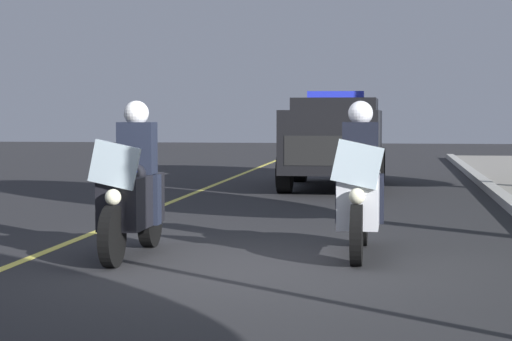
{
  "coord_description": "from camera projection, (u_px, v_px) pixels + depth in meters",
  "views": [
    {
      "loc": [
        9.46,
        1.63,
        1.58
      ],
      "look_at": [
        -1.48,
        0.0,
        0.9
      ],
      "focal_mm": 65.5,
      "sensor_mm": 36.0,
      "label": 1
    }
  ],
  "objects": [
    {
      "name": "lane_stripe_center",
      "position": [
        24.0,
        260.0,
        10.01
      ],
      "size": [
        48.0,
        0.12,
        0.01
      ],
      "primitive_type": "cube",
      "color": "#E0D14C",
      "rests_on": "ground"
    },
    {
      "name": "ground_plane",
      "position": [
        235.0,
        266.0,
        9.67
      ],
      "size": [
        80.0,
        80.0,
        0.0
      ],
      "primitive_type": "plane",
      "color": "#28282B"
    },
    {
      "name": "police_suv",
      "position": [
        335.0,
        137.0,
        19.84
      ],
      "size": [
        4.91,
        2.09,
        2.05
      ],
      "color": "black",
      "rests_on": "ground"
    },
    {
      "name": "police_motorcycle_lead_right",
      "position": [
        359.0,
        192.0,
        10.38
      ],
      "size": [
        2.14,
        0.56,
        1.72
      ],
      "color": "black",
      "rests_on": "ground"
    },
    {
      "name": "police_motorcycle_lead_left",
      "position": [
        133.0,
        193.0,
        10.26
      ],
      "size": [
        2.14,
        0.56,
        1.72
      ],
      "color": "black",
      "rests_on": "ground"
    }
  ]
}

